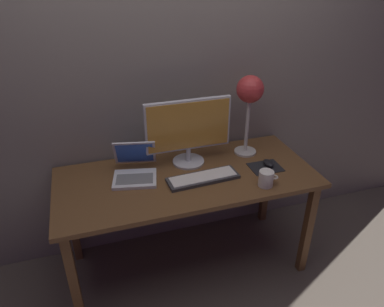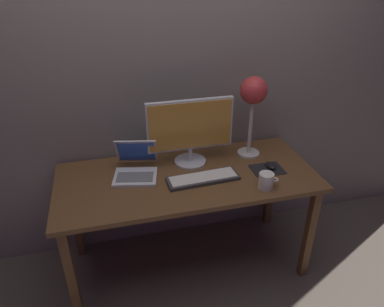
{
  "view_description": "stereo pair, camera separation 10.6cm",
  "coord_description": "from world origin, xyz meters",
  "px_view_note": "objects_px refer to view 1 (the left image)",
  "views": [
    {
      "loc": [
        -0.54,
        -1.8,
        1.93
      ],
      "look_at": [
        0.02,
        -0.05,
        0.92
      ],
      "focal_mm": 33.55,
      "sensor_mm": 36.0,
      "label": 1
    },
    {
      "loc": [
        -0.44,
        -1.83,
        1.93
      ],
      "look_at": [
        0.02,
        -0.05,
        0.92
      ],
      "focal_mm": 33.55,
      "sensor_mm": 36.0,
      "label": 2
    }
  ],
  "objects_px": {
    "keyboard_main": "(203,178)",
    "laptop": "(135,166)",
    "monitor": "(188,129)",
    "desk_lamp": "(250,94)",
    "mouse": "(269,163)",
    "coffee_mug": "(266,178)"
  },
  "relations": [
    {
      "from": "mouse",
      "to": "coffee_mug",
      "type": "distance_m",
      "value": 0.24
    },
    {
      "from": "monitor",
      "to": "desk_lamp",
      "type": "distance_m",
      "value": 0.45
    },
    {
      "from": "laptop",
      "to": "keyboard_main",
      "type": "bearing_deg",
      "value": -25.5
    },
    {
      "from": "coffee_mug",
      "to": "mouse",
      "type": "bearing_deg",
      "value": 57.92
    },
    {
      "from": "monitor",
      "to": "laptop",
      "type": "xyz_separation_m",
      "value": [
        -0.36,
        -0.04,
        -0.18
      ]
    },
    {
      "from": "monitor",
      "to": "desk_lamp",
      "type": "xyz_separation_m",
      "value": [
        0.41,
        0.01,
        0.18
      ]
    },
    {
      "from": "monitor",
      "to": "coffee_mug",
      "type": "relative_size",
      "value": 4.49
    },
    {
      "from": "keyboard_main",
      "to": "laptop",
      "type": "relative_size",
      "value": 1.3
    },
    {
      "from": "monitor",
      "to": "mouse",
      "type": "xyz_separation_m",
      "value": [
        0.48,
        -0.2,
        -0.22
      ]
    },
    {
      "from": "laptop",
      "to": "desk_lamp",
      "type": "bearing_deg",
      "value": 4.04
    },
    {
      "from": "desk_lamp",
      "to": "coffee_mug",
      "type": "xyz_separation_m",
      "value": [
        -0.06,
        -0.41,
        -0.37
      ]
    },
    {
      "from": "monitor",
      "to": "laptop",
      "type": "bearing_deg",
      "value": -173.29
    },
    {
      "from": "keyboard_main",
      "to": "desk_lamp",
      "type": "xyz_separation_m",
      "value": [
        0.39,
        0.24,
        0.41
      ]
    },
    {
      "from": "laptop",
      "to": "coffee_mug",
      "type": "relative_size",
      "value": 2.81
    },
    {
      "from": "desk_lamp",
      "to": "coffee_mug",
      "type": "height_order",
      "value": "desk_lamp"
    },
    {
      "from": "mouse",
      "to": "laptop",
      "type": "bearing_deg",
      "value": 169.54
    },
    {
      "from": "laptop",
      "to": "coffee_mug",
      "type": "distance_m",
      "value": 0.8
    },
    {
      "from": "monitor",
      "to": "mouse",
      "type": "relative_size",
      "value": 5.73
    },
    {
      "from": "desk_lamp",
      "to": "mouse",
      "type": "distance_m",
      "value": 0.46
    },
    {
      "from": "laptop",
      "to": "mouse",
      "type": "relative_size",
      "value": 3.59
    },
    {
      "from": "laptop",
      "to": "mouse",
      "type": "bearing_deg",
      "value": -10.46
    },
    {
      "from": "monitor",
      "to": "keyboard_main",
      "type": "xyz_separation_m",
      "value": [
        0.02,
        -0.22,
        -0.23
      ]
    }
  ]
}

